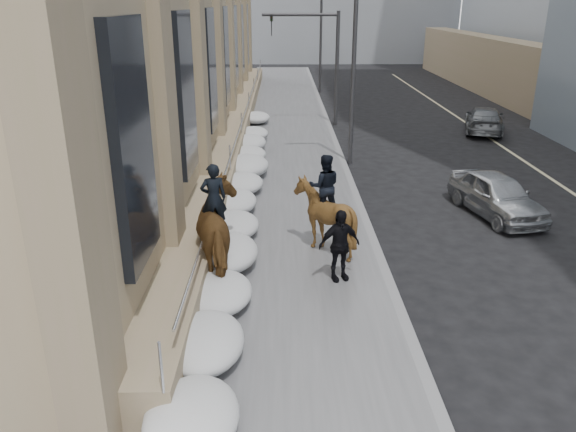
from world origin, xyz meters
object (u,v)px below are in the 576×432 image
at_px(pedestrian, 339,245).
at_px(car_grey, 484,120).
at_px(car_silver, 497,195).
at_px(mounted_horse_left, 223,230).
at_px(mounted_horse_right, 324,212).

relative_size(pedestrian, car_grey, 0.39).
xyz_separation_m(pedestrian, car_silver, (5.50, 4.63, -0.33)).
bearing_deg(car_silver, car_grey, 60.59).
bearing_deg(mounted_horse_left, car_silver, -167.80).
bearing_deg(car_silver, mounted_horse_left, -164.64).
relative_size(mounted_horse_left, mounted_horse_right, 1.11).
xyz_separation_m(mounted_horse_right, car_grey, (9.48, 15.08, -0.55)).
distance_m(mounted_horse_left, car_grey, 20.49).
height_order(mounted_horse_left, car_grey, mounted_horse_left).
bearing_deg(mounted_horse_left, mounted_horse_right, -165.54).
xyz_separation_m(mounted_horse_left, car_silver, (8.30, 4.36, -0.62)).
bearing_deg(car_grey, car_silver, 89.87).
distance_m(mounted_horse_left, car_silver, 9.39).
bearing_deg(mounted_horse_right, car_grey, -123.83).
distance_m(car_silver, car_grey, 12.77).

